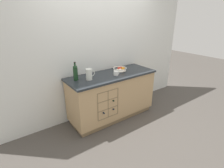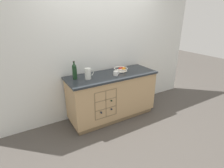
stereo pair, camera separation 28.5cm
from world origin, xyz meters
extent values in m
plane|color=#4C4742|center=(0.00, 0.00, 0.00)|extent=(14.00, 14.00, 0.00)
cube|color=silver|center=(0.00, 0.37, 1.27)|extent=(4.40, 0.06, 2.55)
cube|color=olive|center=(0.00, 0.00, 0.04)|extent=(1.61, 0.54, 0.09)
cube|color=tan|center=(0.00, 0.00, 0.47)|extent=(1.67, 0.60, 0.77)
cube|color=#23282D|center=(0.00, 0.00, 0.87)|extent=(1.71, 0.64, 0.03)
cube|color=olive|center=(-0.30, -0.20, 0.48)|extent=(0.42, 0.01, 0.51)
cube|color=olive|center=(-0.51, -0.25, 0.48)|extent=(0.02, 0.10, 0.51)
cube|color=olive|center=(-0.09, -0.25, 0.48)|extent=(0.02, 0.10, 0.51)
cube|color=olive|center=(-0.30, -0.25, 0.23)|extent=(0.42, 0.10, 0.02)
cube|color=olive|center=(-0.30, -0.25, 0.40)|extent=(0.42, 0.10, 0.02)
cube|color=olive|center=(-0.30, -0.25, 0.57)|extent=(0.42, 0.10, 0.02)
cube|color=olive|center=(-0.30, -0.25, 0.74)|extent=(0.42, 0.10, 0.02)
cube|color=olive|center=(-0.30, -0.25, 0.48)|extent=(0.02, 0.10, 0.51)
cylinder|color=black|center=(-0.40, -0.13, 0.36)|extent=(0.07, 0.22, 0.07)
cylinder|color=black|center=(-0.40, -0.29, 0.36)|extent=(0.03, 0.09, 0.03)
cylinder|color=black|center=(-0.19, -0.15, 0.36)|extent=(0.07, 0.19, 0.07)
cylinder|color=black|center=(-0.19, -0.28, 0.36)|extent=(0.03, 0.08, 0.03)
cylinder|color=black|center=(-0.19, -0.14, 0.53)|extent=(0.07, 0.20, 0.07)
cylinder|color=black|center=(-0.19, -0.28, 0.53)|extent=(0.03, 0.09, 0.03)
cylinder|color=silver|center=(0.24, 0.07, 0.90)|extent=(0.12, 0.12, 0.01)
cone|color=silver|center=(0.24, 0.07, 0.93)|extent=(0.25, 0.25, 0.06)
torus|color=silver|center=(0.24, 0.07, 0.95)|extent=(0.27, 0.27, 0.02)
sphere|color=red|center=(0.23, 0.08, 0.94)|extent=(0.07, 0.07, 0.07)
sphere|color=red|center=(0.29, 0.09, 0.93)|extent=(0.06, 0.06, 0.06)
sphere|color=orange|center=(0.28, 0.03, 0.94)|extent=(0.08, 0.08, 0.08)
cylinder|color=silver|center=(-0.48, -0.01, 0.99)|extent=(0.10, 0.10, 0.19)
torus|color=silver|center=(-0.48, -0.01, 1.08)|extent=(0.11, 0.11, 0.01)
torus|color=silver|center=(-0.43, -0.01, 1.00)|extent=(0.11, 0.01, 0.11)
cylinder|color=white|center=(0.03, -0.08, 0.93)|extent=(0.09, 0.09, 0.08)
torus|color=white|center=(0.07, -0.08, 0.93)|extent=(0.06, 0.01, 0.06)
cylinder|color=#19381E|center=(-0.68, 0.10, 1.00)|extent=(0.08, 0.08, 0.21)
sphere|color=#19381E|center=(-0.68, 0.10, 1.11)|extent=(0.07, 0.07, 0.07)
cylinder|color=#19381E|center=(-0.68, 0.10, 1.15)|extent=(0.03, 0.03, 0.09)
cylinder|color=black|center=(-0.68, 0.10, 1.20)|extent=(0.03, 0.03, 0.01)
camera|label=1|loc=(-1.80, -2.49, 1.92)|focal=28.00mm
camera|label=2|loc=(-1.56, -2.65, 1.92)|focal=28.00mm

